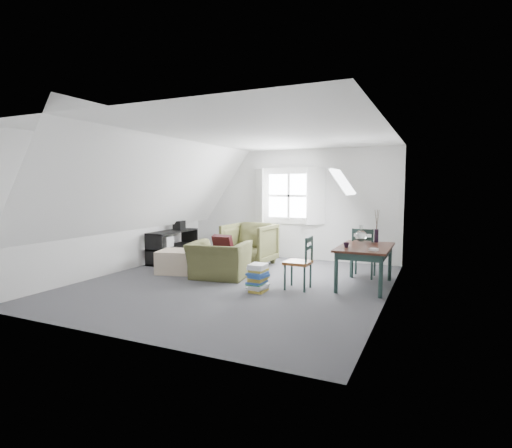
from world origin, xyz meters
The scene contains 24 objects.
floor centered at (0.00, 0.00, 0.00)m, with size 5.50×5.50×0.00m, color #46464A.
ceiling centered at (0.00, 0.00, 2.50)m, with size 5.50×5.50×0.00m, color white.
wall_back centered at (0.00, 2.75, 1.25)m, with size 5.00×5.00×0.00m, color silver.
wall_front centered at (0.00, -2.75, 1.25)m, with size 5.00×5.00×0.00m, color silver.
wall_left centered at (-2.50, 0.00, 1.25)m, with size 5.50×5.50×0.00m, color silver.
wall_right centered at (2.50, 0.00, 1.25)m, with size 5.50×5.50×0.00m, color silver.
slope_left centered at (-1.55, 0.00, 1.78)m, with size 5.50×5.50×0.00m, color white.
slope_right centered at (1.55, 0.00, 1.78)m, with size 5.50×5.50×0.00m, color white.
dormer_window centered at (0.00, 2.68, 1.45)m, with size 1.71×0.35×1.30m.
skylight centered at (1.55, 1.30, 1.75)m, with size 0.55×0.75×0.04m, color white.
armchair_near centered at (-0.45, 0.25, 0.00)m, with size 1.01×0.89×0.66m, color #4C4D27.
armchair_far centered at (-0.47, 1.58, 0.00)m, with size 0.95×0.98×0.89m, color #4C4D27.
throw_pillow centered at (-0.45, 0.40, 0.59)m, with size 0.38×0.11×0.38m, color #380F13.
ottoman centered at (-1.43, 0.31, 0.22)m, with size 0.65×0.65×0.44m, color tan.
dining_table centered at (2.07, 0.71, 0.59)m, with size 0.82×1.36×0.68m.
demijohn centered at (1.92, 1.16, 0.80)m, with size 0.21×0.21×0.29m.
vase_twigs centered at (2.17, 1.26, 0.81)m, with size 0.07×0.08×0.58m.
cup centered at (1.82, 0.41, 0.68)m, with size 0.09×0.09×0.09m, color black.
paper_box centered at (2.27, 0.26, 0.70)m, with size 0.12×0.08×0.04m, color white.
dining_chair_far centered at (1.93, 1.40, 0.47)m, with size 0.43×0.43×0.91m.
dining_chair_near centered at (1.14, 0.10, 0.45)m, with size 0.40×0.40×0.86m.
media_shelf centered at (-2.20, 1.19, 0.31)m, with size 0.45×1.34×0.69m.
electronics_box centered at (-2.20, 1.49, 0.78)m, with size 0.19×0.27×0.21m, color black.
magazine_stack centered at (0.58, -0.32, 0.22)m, with size 0.33×0.39×0.44m.
Camera 1 is at (3.14, -5.98, 1.66)m, focal length 28.00 mm.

